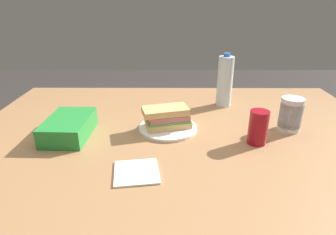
{
  "coord_description": "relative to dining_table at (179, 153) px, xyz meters",
  "views": [
    {
      "loc": [
        0.04,
        0.96,
        1.23
      ],
      "look_at": [
        0.04,
        -0.04,
        0.8
      ],
      "focal_mm": 30.38,
      "sensor_mm": 36.0,
      "label": 1
    }
  ],
  "objects": [
    {
      "name": "chip_bag",
      "position": [
        0.41,
        0.01,
        0.11
      ],
      "size": [
        0.16,
        0.23,
        0.07
      ],
      "primitive_type": "cube",
      "rotation": [
        0.0,
        0.0,
        1.54
      ],
      "color": "#268C38",
      "rests_on": "dining_table"
    },
    {
      "name": "paper_napkin",
      "position": [
        0.14,
        0.25,
        0.08
      ],
      "size": [
        0.15,
        0.15,
        0.01
      ],
      "primitive_type": "cube",
      "rotation": [
        0.0,
        0.0,
        4.85
      ],
      "color": "white",
      "rests_on": "dining_table"
    },
    {
      "name": "soda_can_red",
      "position": [
        -0.27,
        0.06,
        0.14
      ],
      "size": [
        0.07,
        0.07,
        0.12
      ],
      "primitive_type": "cylinder",
      "color": "maroon",
      "rests_on": "dining_table"
    },
    {
      "name": "dining_table",
      "position": [
        0.0,
        0.0,
        0.0
      ],
      "size": [
        1.61,
        1.15,
        0.75
      ],
      "color": "#9E7047",
      "rests_on": "ground_plane"
    },
    {
      "name": "paper_plate",
      "position": [
        0.04,
        -0.04,
        0.08
      ],
      "size": [
        0.23,
        0.23,
        0.01
      ],
      "primitive_type": "cylinder",
      "color": "white",
      "rests_on": "dining_table"
    },
    {
      "name": "plastic_cup_stack",
      "position": [
        -0.42,
        -0.04,
        0.14
      ],
      "size": [
        0.08,
        0.08,
        0.13
      ],
      "color": "silver",
      "rests_on": "dining_table"
    },
    {
      "name": "sandwich",
      "position": [
        0.05,
        -0.04,
        0.13
      ],
      "size": [
        0.2,
        0.14,
        0.08
      ],
      "color": "#DBB26B",
      "rests_on": "paper_plate"
    },
    {
      "name": "water_bottle_tall",
      "position": [
        -0.22,
        -0.31,
        0.2
      ],
      "size": [
        0.07,
        0.07,
        0.25
      ],
      "color": "silver",
      "rests_on": "dining_table"
    }
  ]
}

